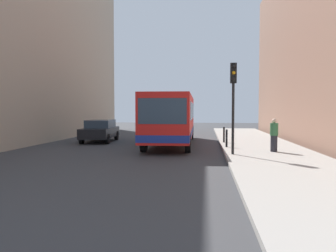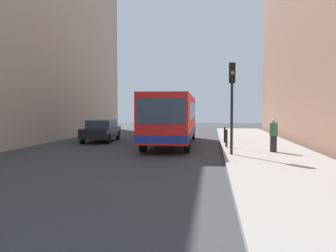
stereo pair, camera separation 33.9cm
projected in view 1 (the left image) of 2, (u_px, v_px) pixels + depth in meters
ground_plane at (161, 151)px, 17.73m from camera, size 80.00×80.00×0.00m
sidewalk at (267, 151)px, 17.13m from camera, size 4.40×40.00×0.15m
bus at (172, 117)px, 21.10m from camera, size 2.74×11.07×3.00m
car_beside_bus at (100, 130)px, 22.94m from camera, size 2.11×4.51×1.48m
traffic_light at (233, 91)px, 15.15m from camera, size 0.28×0.33×4.10m
bollard_near at (227, 138)px, 18.23m from camera, size 0.11×0.11×0.95m
bollard_mid at (224, 135)px, 20.90m from camera, size 0.11×0.11×0.95m
pedestrian_near_signal at (274, 135)px, 16.21m from camera, size 0.38×0.38×1.59m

